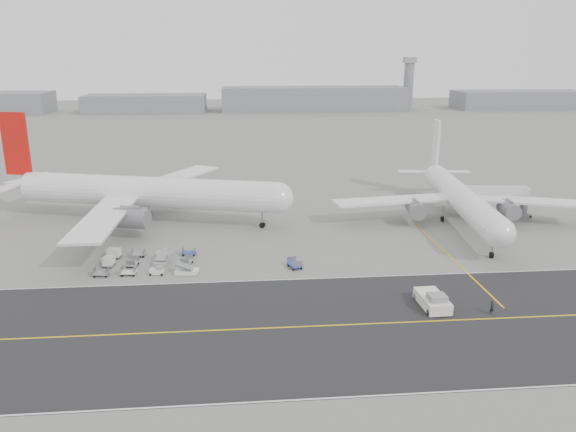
{
  "coord_description": "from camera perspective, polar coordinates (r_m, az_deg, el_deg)",
  "views": [
    {
      "loc": [
        -6.34,
        -83.26,
        34.21
      ],
      "look_at": [
        2.22,
        12.0,
        6.21
      ],
      "focal_mm": 35.0,
      "sensor_mm": 36.0,
      "label": 1
    }
  ],
  "objects": [
    {
      "name": "taxiway",
      "position": [
        74.56,
        4.29,
        -11.03
      ],
      "size": [
        220.0,
        59.0,
        0.03
      ],
      "color": "#29292C",
      "rests_on": "ground"
    },
    {
      "name": "airliner_a",
      "position": [
        120.25,
        -14.64,
        2.41
      ],
      "size": [
        62.94,
        61.6,
        22.25
      ],
      "rotation": [
        0.0,
        0.0,
        1.3
      ],
      "color": "white",
      "rests_on": "ground"
    },
    {
      "name": "jet_bridge",
      "position": [
        128.3,
        19.81,
        2.02
      ],
      "size": [
        17.85,
        5.53,
        6.66
      ],
      "rotation": [
        0.0,
        0.0,
        -0.14
      ],
      "color": "gray",
      "rests_on": "ground"
    },
    {
      "name": "ground",
      "position": [
        90.23,
        -0.73,
        -5.96
      ],
      "size": [
        700.0,
        700.0,
        0.0
      ],
      "primitive_type": "plane",
      "color": "gray",
      "rests_on": "ground"
    },
    {
      "name": "gse_cluster",
      "position": [
        96.89,
        -14.05,
        -4.87
      ],
      "size": [
        22.68,
        18.58,
        1.82
      ],
      "primitive_type": null,
      "rotation": [
        0.0,
        0.0,
        -0.16
      ],
      "color": "gray",
      "rests_on": "ground"
    },
    {
      "name": "control_tower",
      "position": [
        364.57,
        12.15,
        13.15
      ],
      "size": [
        7.0,
        7.0,
        31.25
      ],
      "color": "gray",
      "rests_on": "ground"
    },
    {
      "name": "pushback_tug",
      "position": [
        81.27,
        14.51,
        -8.32
      ],
      "size": [
        3.49,
        8.92,
        2.54
      ],
      "rotation": [
        0.0,
        0.0,
        0.04
      ],
      "color": "white",
      "rests_on": "ground"
    },
    {
      "name": "horizon_buildings",
      "position": [
        346.87,
        0.91,
        10.66
      ],
      "size": [
        520.0,
        28.0,
        28.0
      ],
      "primitive_type": null,
      "color": "gray",
      "rests_on": "ground"
    },
    {
      "name": "stray_dolly",
      "position": [
        92.88,
        0.69,
        -5.29
      ],
      "size": [
        2.43,
        3.09,
        1.66
      ],
      "primitive_type": null,
      "rotation": [
        0.0,
        0.0,
        0.32
      ],
      "color": "silver",
      "rests_on": "ground"
    },
    {
      "name": "ground_crew_a",
      "position": [
        81.71,
        20.01,
        -8.74
      ],
      "size": [
        0.82,
        0.68,
        1.94
      ],
      "primitive_type": "imported",
      "rotation": [
        0.0,
        0.0,
        0.35
      ],
      "color": "black",
      "rests_on": "ground"
    },
    {
      "name": "airliner_b",
      "position": [
        121.42,
        17.04,
        1.84
      ],
      "size": [
        52.87,
        53.71,
        18.55
      ],
      "rotation": [
        0.0,
        0.0,
        -0.11
      ],
      "color": "white",
      "rests_on": "ground"
    }
  ]
}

